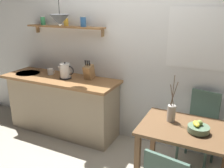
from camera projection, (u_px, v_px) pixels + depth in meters
ground_plane at (111, 157)px, 3.25m from camera, size 14.00×14.00×0.00m
back_wall at (145, 51)px, 3.29m from camera, size 6.80×0.11×2.70m
kitchen_counter at (63, 104)px, 3.79m from camera, size 1.83×0.63×0.91m
wall_shelf at (65, 25)px, 3.55m from camera, size 1.29×0.20×0.28m
dining_table at (185, 138)px, 2.53m from camera, size 0.94×0.69×0.75m
dining_chair_far at (200, 125)px, 3.00m from camera, size 0.47×0.46×0.95m
fruit_bowl at (198, 128)px, 2.38m from camera, size 0.21×0.21×0.12m
twig_vase at (171, 113)px, 2.59m from camera, size 0.09×0.09×0.52m
electric_kettle at (65, 71)px, 3.55m from camera, size 0.27×0.18×0.25m
knife_block at (89, 72)px, 3.51m from camera, size 0.11×0.18×0.29m
coffee_mug_by_sink at (51, 72)px, 3.77m from camera, size 0.13×0.09×0.09m
pendant_lamp at (60, 20)px, 3.18m from camera, size 0.27×0.27×0.68m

